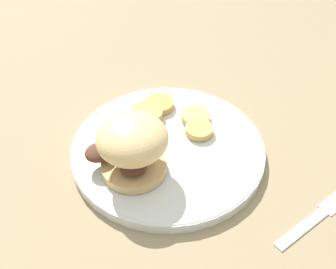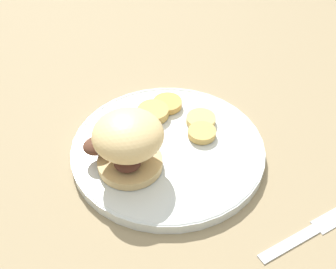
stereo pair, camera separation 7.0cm
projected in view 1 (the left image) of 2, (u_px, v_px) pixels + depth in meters
The scene contains 8 objects.
ground_plane at pixel (168, 154), 0.73m from camera, with size 4.00×4.00×0.00m, color #937F5B.
dinner_plate at pixel (168, 150), 0.73m from camera, with size 0.30×0.30×0.02m.
sandwich at pixel (131, 145), 0.65m from camera, with size 0.13×0.10×0.09m.
potato_round_0 at pixel (160, 104), 0.79m from camera, with size 0.05×0.05×0.01m, color tan.
potato_round_1 at pixel (196, 117), 0.76m from camera, with size 0.05×0.05×0.01m, color #DBB766.
potato_round_2 at pixel (199, 130), 0.74m from camera, with size 0.04×0.04×0.01m, color tan.
potato_round_3 at pixel (147, 114), 0.77m from camera, with size 0.05×0.05×0.01m, color tan.
fork at pixel (315, 218), 0.64m from camera, with size 0.13×0.10×0.00m.
Camera 1 is at (0.02, 0.51, 0.53)m, focal length 50.00 mm.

